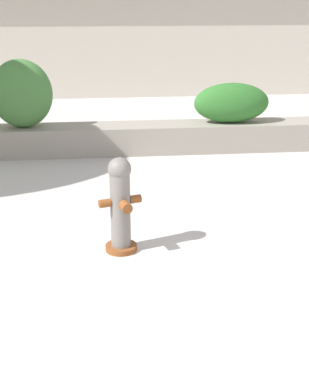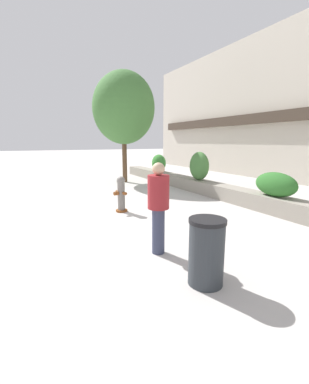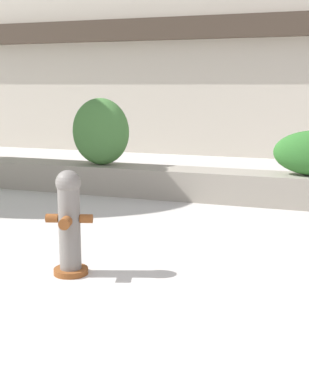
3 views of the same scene
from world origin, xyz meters
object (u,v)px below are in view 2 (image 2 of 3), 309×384
(fire_hydrant, at_px, (121,194))
(trash_bin, at_px, (206,252))
(hedge_bush_1, at_px, (199,166))
(hedge_bush_2, at_px, (276,184))
(pedestrian, at_px, (158,203))
(hedge_bush_0, at_px, (159,163))
(street_tree, at_px, (123,108))

(fire_hydrant, height_order, trash_bin, fire_hydrant)
(hedge_bush_1, xyz_separation_m, fire_hydrant, (1.51, -4.01, -0.54))
(hedge_bush_2, bearing_deg, hedge_bush_1, 180.00)
(pedestrian, bearing_deg, fire_hydrant, 172.90)
(hedge_bush_2, height_order, pedestrian, pedestrian)
(hedge_bush_1, distance_m, hedge_bush_2, 3.72)
(hedge_bush_2, height_order, trash_bin, hedge_bush_2)
(hedge_bush_0, bearing_deg, hedge_bush_2, 0.00)
(trash_bin, bearing_deg, fire_hydrant, 176.51)
(hedge_bush_0, distance_m, hedge_bush_1, 3.58)
(hedge_bush_0, relative_size, trash_bin, 0.93)
(pedestrian, relative_size, trash_bin, 1.71)
(trash_bin, bearing_deg, hedge_bush_0, 155.73)
(fire_hydrant, relative_size, pedestrian, 0.62)
(trash_bin, bearing_deg, pedestrian, -174.64)
(hedge_bush_1, height_order, street_tree, street_tree)
(hedge_bush_0, xyz_separation_m, pedestrian, (8.21, -4.40, 0.03))
(hedge_bush_0, bearing_deg, pedestrian, -28.18)
(hedge_bush_2, xyz_separation_m, trash_bin, (2.20, -4.28, -0.35))
(hedge_bush_1, xyz_separation_m, hedge_bush_2, (3.71, 0.00, -0.23))
(hedge_bush_0, relative_size, fire_hydrant, 0.87)
(hedge_bush_1, bearing_deg, trash_bin, -35.90)
(fire_hydrant, relative_size, street_tree, 0.20)
(hedge_bush_0, height_order, hedge_bush_1, hedge_bush_1)
(hedge_bush_2, distance_m, street_tree, 8.37)
(hedge_bush_1, relative_size, hedge_bush_2, 0.86)
(hedge_bush_1, distance_m, street_tree, 5.08)
(hedge_bush_0, relative_size, pedestrian, 0.54)
(hedge_bush_2, relative_size, pedestrian, 0.79)
(hedge_bush_0, height_order, trash_bin, hedge_bush_0)
(hedge_bush_1, bearing_deg, hedge_bush_0, 180.00)
(fire_hydrant, height_order, pedestrian, pedestrian)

